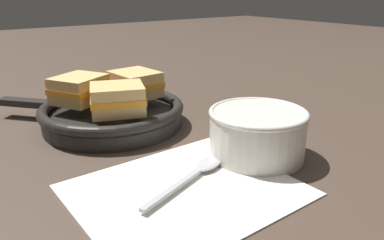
{
  "coord_description": "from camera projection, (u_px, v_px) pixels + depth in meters",
  "views": [
    {
      "loc": [
        -0.32,
        -0.39,
        0.23
      ],
      "look_at": [
        0.0,
        0.05,
        0.04
      ],
      "focal_mm": 35.0,
      "sensor_mm": 36.0,
      "label": 1
    }
  ],
  "objects": [
    {
      "name": "ground_plane",
      "position": [
        210.0,
        153.0,
        0.56
      ],
      "size": [
        4.0,
        4.0,
        0.0
      ],
      "primitive_type": "plane",
      "color": "#47382D"
    },
    {
      "name": "napkin",
      "position": [
        185.0,
        189.0,
        0.45
      ],
      "size": [
        0.26,
        0.22,
        0.0
      ],
      "color": "white",
      "rests_on": "ground_plane"
    },
    {
      "name": "soup_bowl",
      "position": [
        257.0,
        130.0,
        0.54
      ],
      "size": [
        0.14,
        0.14,
        0.07
      ],
      "color": "silver",
      "rests_on": "ground_plane"
    },
    {
      "name": "spoon",
      "position": [
        200.0,
        170.0,
        0.49
      ],
      "size": [
        0.16,
        0.07,
        0.01
      ],
      "rotation": [
        0.0,
        0.0,
        0.35
      ],
      "color": "#B7B7BC",
      "rests_on": "napkin"
    },
    {
      "name": "skillet",
      "position": [
        112.0,
        114.0,
        0.66
      ],
      "size": [
        0.28,
        0.31,
        0.04
      ],
      "color": "black",
      "rests_on": "ground_plane"
    },
    {
      "name": "sandwich_near_left",
      "position": [
        135.0,
        84.0,
        0.69
      ],
      "size": [
        0.08,
        0.09,
        0.05
      ],
      "rotation": [
        0.0,
        0.0,
        1.67
      ],
      "color": "#DBB26B",
      "rests_on": "skillet"
    },
    {
      "name": "sandwich_near_right",
      "position": [
        79.0,
        89.0,
        0.65
      ],
      "size": [
        0.11,
        0.11,
        0.05
      ],
      "rotation": [
        0.0,
        0.0,
        3.65
      ],
      "color": "#DBB26B",
      "rests_on": "skillet"
    },
    {
      "name": "sandwich_far_left",
      "position": [
        118.0,
        99.0,
        0.6
      ],
      "size": [
        0.11,
        0.1,
        0.05
      ],
      "rotation": [
        0.0,
        0.0,
        5.91
      ],
      "color": "#DBB26B",
      "rests_on": "skillet"
    }
  ]
}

